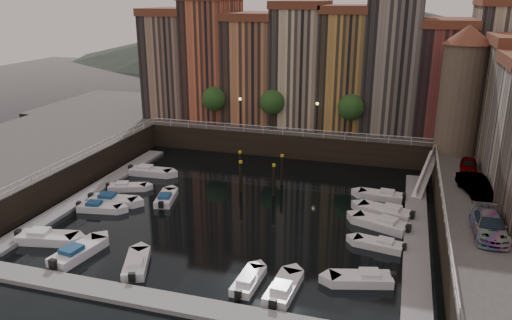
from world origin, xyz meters
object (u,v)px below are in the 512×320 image
(car_c, at_px, (489,227))
(car_a, at_px, (469,166))
(corner_tower, at_px, (462,88))
(mooring_pilings, at_px, (259,174))
(gangway, at_px, (426,172))
(boat_left_1, at_px, (99,208))
(boat_left_0, at_px, (46,238))
(car_b, at_px, (475,186))
(boat_left_2, at_px, (112,200))

(car_c, bearing_deg, car_a, 88.72)
(corner_tower, relative_size, mooring_pilings, 2.72)
(gangway, distance_m, car_a, 4.70)
(corner_tower, distance_m, car_a, 9.43)
(corner_tower, bearing_deg, boat_left_1, -149.32)
(boat_left_0, relative_size, car_a, 1.36)
(car_c, bearing_deg, corner_tower, 90.94)
(car_a, xyz_separation_m, car_b, (-0.02, -5.94, 0.13))
(boat_left_0, height_order, boat_left_2, boat_left_0)
(mooring_pilings, height_order, car_c, car_c)
(boat_left_1, distance_m, car_a, 36.22)
(boat_left_0, bearing_deg, car_b, 10.48)
(gangway, xyz_separation_m, car_b, (3.72, -8.19, 1.88))
(car_b, bearing_deg, car_c, -106.42)
(boat_left_0, bearing_deg, gangway, 24.33)
(mooring_pilings, relative_size, car_a, 1.30)
(corner_tower, xyz_separation_m, gangway, (-2.90, -4.50, -8.28))
(boat_left_1, distance_m, car_c, 33.99)
(boat_left_2, bearing_deg, boat_left_1, -105.43)
(gangway, height_order, boat_left_0, gangway)
(corner_tower, relative_size, boat_left_1, 3.10)
(mooring_pilings, relative_size, car_b, 1.05)
(boat_left_2, relative_size, car_b, 1.03)
(corner_tower, xyz_separation_m, boat_left_2, (-32.59, -17.66, -9.81))
(corner_tower, relative_size, gangway, 1.66)
(corner_tower, distance_m, boat_left_2, 38.35)
(corner_tower, relative_size, car_c, 2.53)
(mooring_pilings, xyz_separation_m, boat_left_2, (-12.72, -8.22, -1.27))
(boat_left_0, bearing_deg, corner_tower, 26.99)
(boat_left_1, xyz_separation_m, boat_left_2, (0.30, 1.86, 0.04))
(corner_tower, height_order, boat_left_2, corner_tower)
(boat_left_0, distance_m, car_b, 37.06)
(gangway, distance_m, boat_left_2, 32.51)
(boat_left_2, bearing_deg, boat_left_0, -102.00)
(mooring_pilings, distance_m, boat_left_1, 16.51)
(corner_tower, height_order, gangway, corner_tower)
(gangway, xyz_separation_m, car_a, (3.74, -2.25, 1.75))
(corner_tower, relative_size, boat_left_2, 2.76)
(boat_left_2, distance_m, car_a, 35.32)
(boat_left_0, xyz_separation_m, boat_left_1, (0.57, 6.82, -0.06))
(corner_tower, distance_m, mooring_pilings, 23.60)
(corner_tower, bearing_deg, mooring_pilings, -154.59)
(gangway, relative_size, boat_left_0, 1.57)
(boat_left_0, height_order, car_b, car_b)
(boat_left_1, distance_m, boat_left_2, 1.88)
(corner_tower, height_order, car_c, corner_tower)
(gangway, relative_size, boat_left_2, 1.66)
(gangway, distance_m, boat_left_1, 33.58)
(boat_left_1, distance_m, car_b, 34.57)
(boat_left_1, bearing_deg, corner_tower, 21.32)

